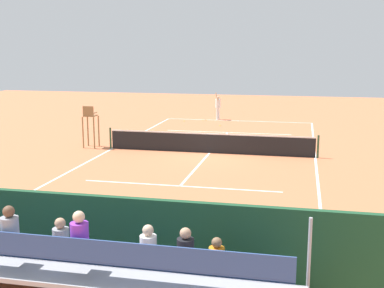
% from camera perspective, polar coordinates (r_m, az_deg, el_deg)
% --- Properties ---
extents(ground_plane, '(60.00, 60.00, 0.00)m').
position_cam_1_polar(ground_plane, '(24.42, 2.01, -1.02)').
color(ground_plane, '#CC7047').
extents(court_line_markings, '(10.10, 22.20, 0.01)m').
position_cam_1_polar(court_line_markings, '(24.46, 2.03, -0.99)').
color(court_line_markings, white).
rests_on(court_line_markings, ground).
extents(tennis_net, '(10.30, 0.10, 1.07)m').
position_cam_1_polar(tennis_net, '(24.32, 2.02, 0.14)').
color(tennis_net, black).
rests_on(tennis_net, ground).
extents(backdrop_wall, '(18.00, 0.16, 2.00)m').
position_cam_1_polar(backdrop_wall, '(11.19, -11.23, -10.60)').
color(backdrop_wall, '#1E4C2D').
rests_on(backdrop_wall, ground).
extents(bleacher_stand, '(9.06, 2.40, 2.48)m').
position_cam_1_polar(bleacher_stand, '(10.03, -14.18, -13.56)').
color(bleacher_stand, '#B2B2B7').
rests_on(bleacher_stand, ground).
extents(umpire_chair, '(0.67, 0.67, 2.14)m').
position_cam_1_polar(umpire_chair, '(26.06, -11.49, 2.47)').
color(umpire_chair, olive).
rests_on(umpire_chair, ground).
extents(courtside_bench, '(1.80, 0.40, 0.93)m').
position_cam_1_polar(courtside_bench, '(11.30, 3.42, -12.62)').
color(courtside_bench, '#9E754C').
rests_on(courtside_bench, ground).
extents(equipment_bag, '(0.90, 0.36, 0.36)m').
position_cam_1_polar(equipment_bag, '(11.75, -6.18, -13.71)').
color(equipment_bag, '#334C8C').
rests_on(equipment_bag, ground).
extents(tennis_player, '(0.45, 0.56, 1.93)m').
position_cam_1_polar(tennis_player, '(35.47, 2.97, 4.40)').
color(tennis_player, white).
rests_on(tennis_player, ground).
extents(tennis_racket, '(0.32, 0.57, 0.03)m').
position_cam_1_polar(tennis_racket, '(35.30, 1.44, 2.74)').
color(tennis_racket, black).
rests_on(tennis_racket, ground).
extents(tennis_ball_near, '(0.07, 0.07, 0.07)m').
position_cam_1_polar(tennis_ball_near, '(32.76, 3.19, 2.12)').
color(tennis_ball_near, '#CCDB33').
rests_on(tennis_ball_near, ground).
extents(tennis_ball_far, '(0.07, 0.07, 0.07)m').
position_cam_1_polar(tennis_ball_far, '(34.66, -0.90, 2.62)').
color(tennis_ball_far, '#CCDB33').
rests_on(tennis_ball_far, ground).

